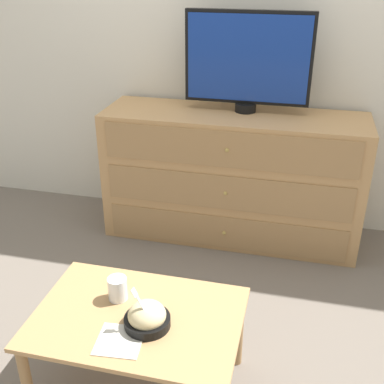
% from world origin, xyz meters
% --- Properties ---
extents(ground_plane, '(12.00, 12.00, 0.00)m').
position_xyz_m(ground_plane, '(0.00, 0.00, 0.00)').
color(ground_plane, '#70665B').
extents(wall_back, '(12.00, 0.05, 2.60)m').
position_xyz_m(wall_back, '(0.00, 0.03, 1.30)').
color(wall_back, silver).
rests_on(wall_back, ground_plane).
extents(dresser, '(1.63, 0.50, 0.84)m').
position_xyz_m(dresser, '(0.10, -0.27, 0.42)').
color(dresser, tan).
rests_on(dresser, ground_plane).
extents(tv, '(0.76, 0.13, 0.59)m').
position_xyz_m(tv, '(0.16, -0.20, 1.15)').
color(tv, black).
rests_on(tv, dresser).
extents(coffee_table, '(0.84, 0.57, 0.41)m').
position_xyz_m(coffee_table, '(-0.06, -1.67, 0.35)').
color(coffee_table, tan).
rests_on(coffee_table, ground_plane).
extents(takeout_bowl, '(0.18, 0.18, 0.18)m').
position_xyz_m(takeout_bowl, '(0.00, -1.71, 0.45)').
color(takeout_bowl, black).
rests_on(takeout_bowl, coffee_table).
extents(drink_cup, '(0.08, 0.08, 0.10)m').
position_xyz_m(drink_cup, '(-0.17, -1.58, 0.46)').
color(drink_cup, white).
rests_on(drink_cup, coffee_table).
extents(napkin, '(0.19, 0.19, 0.00)m').
position_xyz_m(napkin, '(-0.08, -1.82, 0.41)').
color(napkin, silver).
rests_on(napkin, coffee_table).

